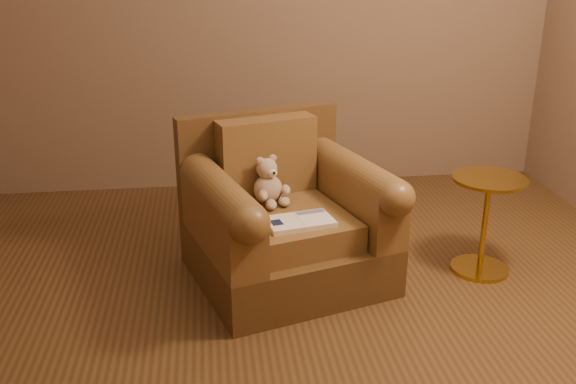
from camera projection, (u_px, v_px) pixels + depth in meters
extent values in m
plane|color=#54391C|center=(308.00, 334.00, 2.86)|extent=(4.00, 4.00, 0.00)
cube|color=#53391B|center=(287.00, 255.00, 3.32)|extent=(1.11, 1.08, 0.25)
cube|color=#53391B|center=(259.00, 160.00, 3.50)|extent=(0.89, 0.35, 0.56)
cube|color=brown|center=(291.00, 224.00, 3.21)|extent=(0.68, 0.75, 0.13)
cube|color=brown|center=(266.00, 156.00, 3.38)|extent=(0.54, 0.29, 0.40)
cube|color=brown|center=(222.00, 222.00, 3.05)|extent=(0.39, 0.78, 0.29)
cube|color=brown|center=(354.00, 200.00, 3.32)|extent=(0.39, 0.78, 0.29)
cylinder|color=brown|center=(220.00, 194.00, 2.99)|extent=(0.39, 0.78, 0.18)
cylinder|color=brown|center=(355.00, 173.00, 3.27)|extent=(0.39, 0.78, 0.18)
ellipsoid|color=tan|center=(268.00, 189.00, 3.29)|extent=(0.15, 0.13, 0.15)
sphere|color=tan|center=(267.00, 169.00, 3.26)|extent=(0.11, 0.11, 0.11)
ellipsoid|color=tan|center=(260.00, 161.00, 3.22)|extent=(0.04, 0.02, 0.04)
ellipsoid|color=tan|center=(272.00, 159.00, 3.26)|extent=(0.04, 0.02, 0.04)
ellipsoid|color=beige|center=(272.00, 173.00, 3.22)|extent=(0.05, 0.03, 0.04)
sphere|color=black|center=(274.00, 173.00, 3.20)|extent=(0.02, 0.02, 0.02)
ellipsoid|color=tan|center=(263.00, 195.00, 3.20)|extent=(0.05, 0.10, 0.05)
ellipsoid|color=tan|center=(286.00, 190.00, 3.28)|extent=(0.05, 0.10, 0.05)
ellipsoid|color=tan|center=(271.00, 204.00, 3.21)|extent=(0.06, 0.10, 0.05)
ellipsoid|color=tan|center=(284.00, 201.00, 3.26)|extent=(0.06, 0.10, 0.05)
cube|color=beige|center=(300.00, 222.00, 3.04)|extent=(0.35, 0.25, 0.02)
cube|color=white|center=(284.00, 222.00, 3.01)|extent=(0.19, 0.22, 0.00)
cube|color=white|center=(315.00, 217.00, 3.06)|extent=(0.19, 0.22, 0.00)
cube|color=beige|center=(300.00, 219.00, 3.04)|extent=(0.05, 0.19, 0.00)
cube|color=#0F1638|center=(277.00, 222.00, 3.00)|extent=(0.06, 0.08, 0.00)
cube|color=slate|center=(310.00, 212.00, 3.12)|extent=(0.15, 0.07, 0.00)
cylinder|color=gold|center=(479.00, 268.00, 3.43)|extent=(0.30, 0.30, 0.02)
cylinder|color=gold|center=(484.00, 225.00, 3.34)|extent=(0.03, 0.03, 0.49)
cylinder|color=gold|center=(490.00, 179.00, 3.25)|extent=(0.38, 0.38, 0.02)
cylinder|color=gold|center=(490.00, 181.00, 3.25)|extent=(0.03, 0.03, 0.02)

